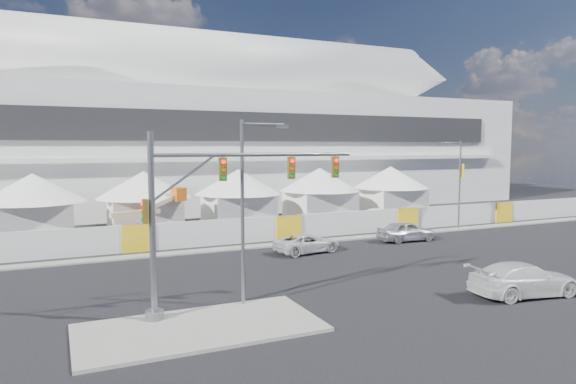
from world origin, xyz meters
name	(u,v)px	position (x,y,z in m)	size (l,w,h in m)	color
ground	(298,294)	(0.00, 0.00, 0.00)	(160.00, 160.00, 0.00)	black
median_island	(200,328)	(-6.00, -3.00, 0.07)	(10.00, 5.00, 0.15)	gray
far_curb	(438,231)	(20.00, 12.50, 0.06)	(80.00, 1.20, 0.12)	gray
stadium	(221,133)	(8.71, 41.50, 9.45)	(80.00, 24.80, 21.98)	silver
tent_row	(193,194)	(0.50, 24.00, 3.15)	(53.40, 8.40, 5.40)	white
hoarding_fence	(288,227)	(6.00, 14.50, 1.00)	(70.00, 0.25, 2.00)	silver
scaffold_tower	(469,157)	(46.00, 36.00, 6.00)	(4.40, 4.40, 12.00)	#595B60
sedan_silver	(406,231)	(14.37, 9.78, 0.82)	(4.80, 1.93, 1.64)	silver
pickup_curb	(307,243)	(5.07, 9.12, 0.69)	(4.94, 2.28, 1.37)	silver
pickup_near	(524,279)	(10.36, -5.07, 0.85)	(5.85, 2.38, 1.70)	silver
lot_car_a	(382,216)	(18.12, 18.54, 0.73)	(4.44, 1.55, 1.46)	white
traffic_mast	(198,215)	(-5.59, -1.37, 4.60)	(10.10, 0.79, 8.11)	gray
streetlight_median	(247,199)	(-3.09, -0.80, 5.15)	(2.41, 0.24, 8.71)	slate
streetlight_curb	(458,178)	(22.16, 12.50, 4.72)	(2.41, 0.54, 8.13)	slate
boom_lift	(130,229)	(-5.95, 18.54, 1.10)	(8.35, 3.16, 4.09)	orange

